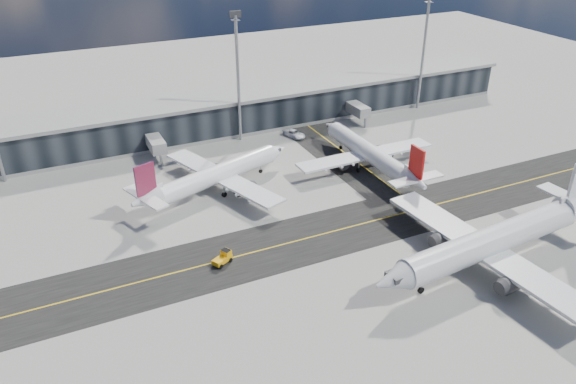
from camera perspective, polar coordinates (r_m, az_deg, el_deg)
name	(u,v)px	position (r m, az deg, el deg)	size (l,w,h in m)	color
ground	(345,243)	(92.73, 5.86, -5.19)	(300.00, 300.00, 0.00)	gray
taxiway_lanes	(334,208)	(102.26, 4.71, -1.67)	(180.00, 63.00, 0.03)	black
terminal_concourse	(230,113)	(135.72, -5.94, 7.98)	(152.00, 19.80, 8.80)	black
floodlight_masts	(238,73)	(125.88, -5.12, 11.91)	(102.50, 0.70, 28.90)	gray
airliner_af	(216,175)	(106.85, -7.35, 1.73)	(35.12, 30.34, 10.71)	white
airliner_redtail	(370,154)	(116.02, 8.31, 3.89)	(30.63, 36.01, 10.70)	white
airliner_near	(495,240)	(90.53, 20.25, -4.62)	(44.92, 38.34, 13.30)	silver
baggage_tug	(223,257)	(87.73, -6.58, -6.62)	(3.53, 2.82, 2.00)	#FFB00D
service_van	(294,134)	(131.68, 0.64, 5.95)	(2.68, 5.82, 1.62)	white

